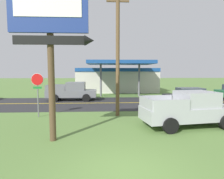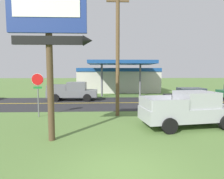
# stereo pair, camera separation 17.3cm
# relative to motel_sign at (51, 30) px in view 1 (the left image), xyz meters

# --- Properties ---
(ground_plane) EXTENTS (180.00, 180.00, 0.00)m
(ground_plane) POSITION_rel_motel_sign_xyz_m (2.82, -2.78, -4.80)
(ground_plane) COLOR #5B7F3D
(road_asphalt) EXTENTS (140.00, 8.00, 0.02)m
(road_asphalt) POSITION_rel_motel_sign_xyz_m (2.82, 10.22, -4.79)
(road_asphalt) COLOR #2B2B2D
(road_asphalt) RESTS_ON ground
(road_centre_line) EXTENTS (126.00, 0.20, 0.01)m
(road_centre_line) POSITION_rel_motel_sign_xyz_m (2.82, 10.22, -4.77)
(road_centre_line) COLOR gold
(road_centre_line) RESTS_ON road_asphalt
(motel_sign) EXTENTS (3.50, 0.54, 6.79)m
(motel_sign) POSITION_rel_motel_sign_xyz_m (0.00, 0.00, 0.00)
(motel_sign) COLOR brown
(motel_sign) RESTS_ON ground
(stop_sign) EXTENTS (0.80, 0.08, 2.95)m
(stop_sign) POSITION_rel_motel_sign_xyz_m (-2.20, 4.68, -2.77)
(stop_sign) COLOR slate
(stop_sign) RESTS_ON ground
(utility_pole) EXTENTS (1.68, 0.26, 9.03)m
(utility_pole) POSITION_rel_motel_sign_xyz_m (3.18, 4.83, -0.01)
(utility_pole) COLOR brown
(utility_pole) RESTS_ON ground
(gas_station) EXTENTS (12.00, 11.50, 4.40)m
(gas_station) POSITION_rel_motel_sign_xyz_m (4.34, 21.11, -2.85)
(gas_station) COLOR beige
(gas_station) RESTS_ON ground
(pickup_silver_parked_on_lawn) EXTENTS (5.43, 2.81, 1.96)m
(pickup_silver_parked_on_lawn) POSITION_rel_motel_sign_xyz_m (7.00, 2.03, -3.83)
(pickup_silver_parked_on_lawn) COLOR #A8AAAF
(pickup_silver_parked_on_lawn) RESTS_ON ground
(pickup_grey_on_road) EXTENTS (5.20, 2.24, 1.96)m
(pickup_grey_on_road) POSITION_rel_motel_sign_xyz_m (-1.08, 12.22, -3.83)
(pickup_grey_on_road) COLOR slate
(pickup_grey_on_road) RESTS_ON ground
(car_black_near_lane) EXTENTS (4.20, 2.00, 1.64)m
(car_black_near_lane) POSITION_rel_motel_sign_xyz_m (9.81, 8.22, -3.96)
(car_black_near_lane) COLOR black
(car_black_near_lane) RESTS_ON ground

